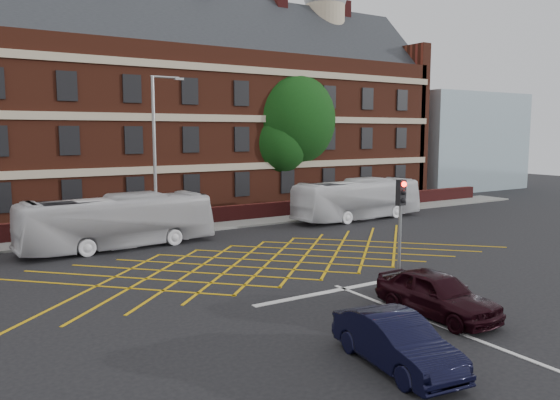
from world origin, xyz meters
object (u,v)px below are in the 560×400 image
utility_cabinet (393,290)px  car_maroon (437,294)px  traffic_light_near (400,247)px  street_lamp (157,186)px  bus_right (358,199)px  car_navy (396,341)px  deciduous_tree (286,127)px  bus_left (118,222)px

utility_cabinet → car_maroon: bearing=-88.8°
traffic_light_near → street_lamp: street_lamp is taller
bus_right → car_navy: (-14.75, -18.96, -0.72)m
car_maroon → deciduous_tree: 28.27m
traffic_light_near → street_lamp: bearing=107.3°
deciduous_tree → car_navy: bearing=-117.6°
street_lamp → utility_cabinet: (3.51, -14.75, -2.70)m
bus_right → car_maroon: (-10.83, -16.77, -0.65)m
bus_left → street_lamp: size_ratio=1.11×
car_maroon → traffic_light_near: traffic_light_near is taller
bus_left → traffic_light_near: 15.13m
bus_left → street_lamp: bearing=-80.6°
deciduous_tree → utility_cabinet: 26.61m
bus_right → traffic_light_near: bearing=142.0°
car_maroon → deciduous_tree: bearing=67.0°
deciduous_tree → car_maroon: bearing=-112.4°
bus_right → utility_cabinet: 18.41m
bus_right → deciduous_tree: deciduous_tree is taller
street_lamp → bus_right: bearing=0.3°
bus_right → car_maroon: bus_right is taller
car_navy → street_lamp: (0.38, 18.88, 2.43)m
bus_right → car_navy: bus_right is taller
traffic_light_near → bus_left: bearing=116.2°
traffic_light_near → bus_right: bearing=54.8°
bus_right → car_navy: 24.03m
deciduous_tree → utility_cabinet: (-10.61, -23.65, -6.04)m
bus_left → street_lamp: 2.91m
bus_right → utility_cabinet: bus_right is taller
car_maroon → utility_cabinet: car_maroon is taller
bus_left → deciduous_tree: bearing=-63.7°
bus_right → car_maroon: size_ratio=2.29×
deciduous_tree → traffic_light_near: bearing=-112.9°
traffic_light_near → utility_cabinet: size_ratio=5.27×
car_navy → utility_cabinet: (3.88, 4.13, -0.27)m
car_maroon → bus_left: bearing=109.3°
bus_right → street_lamp: street_lamp is taller
traffic_light_near → street_lamp: size_ratio=0.47×
car_navy → car_maroon: size_ratio=0.94×
street_lamp → utility_cabinet: size_ratio=11.12×
car_navy → traffic_light_near: traffic_light_near is taller
street_lamp → deciduous_tree: bearing=32.2°
car_maroon → traffic_light_near: size_ratio=1.03×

